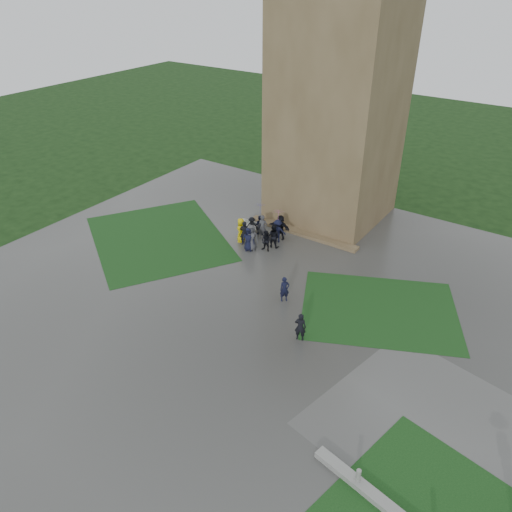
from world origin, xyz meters
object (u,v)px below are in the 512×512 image
Objects in this scene: pedestrian_mid at (285,289)px; pedestrian_near at (300,327)px; bench at (250,226)px; tower at (338,102)px.

pedestrian_near is at bearing -93.01° from pedestrian_mid.
pedestrian_mid is 3.66m from pedestrian_near.
bench is 0.88× the size of pedestrian_near.
bench is at bearing -119.55° from tower.
pedestrian_mid is 0.96× the size of pedestrian_near.
bench is at bearing 90.27° from pedestrian_mid.
bench is 0.92× the size of pedestrian_mid.
tower is at bearing -86.08° from pedestrian_near.
pedestrian_near reaches higher than pedestrian_mid.
tower is 15.21m from pedestrian_mid.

